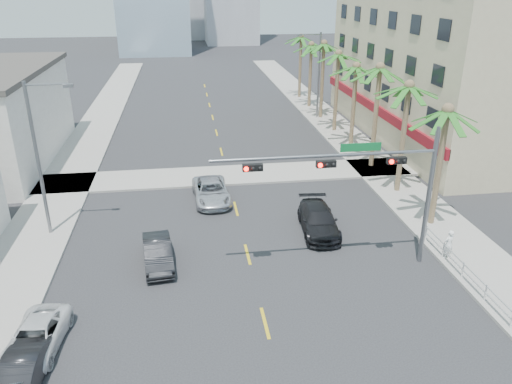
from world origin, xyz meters
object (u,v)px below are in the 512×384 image
(car_parked_mid, at_px, (20,377))
(car_lane_right, at_px, (318,220))
(traffic_signal_mast, at_px, (370,176))
(car_lane_center, at_px, (211,191))
(car_parked_far, at_px, (36,338))
(car_lane_left, at_px, (158,253))
(pedestrian, at_px, (448,244))

(car_parked_mid, distance_m, car_lane_right, 17.58)
(traffic_signal_mast, relative_size, car_parked_mid, 2.90)
(car_lane_center, xyz_separation_m, car_lane_right, (6.02, -5.41, 0.04))
(car_parked_far, height_order, car_lane_left, car_lane_left)
(car_parked_mid, distance_m, car_lane_center, 17.97)
(traffic_signal_mast, height_order, car_parked_mid, traffic_signal_mast)
(pedestrian, bearing_deg, car_parked_far, -6.42)
(car_lane_center, bearing_deg, car_parked_far, -122.63)
(car_lane_center, relative_size, pedestrian, 3.05)
(car_parked_mid, bearing_deg, pedestrian, 20.47)
(car_parked_mid, xyz_separation_m, car_lane_right, (13.92, 10.73, 0.10))
(car_parked_far, xyz_separation_m, car_lane_left, (4.62, 6.01, 0.09))
(car_lane_right, height_order, pedestrian, pedestrian)
(car_lane_left, distance_m, car_lane_center, 8.54)
(traffic_signal_mast, xyz_separation_m, pedestrian, (4.67, -0.07, -4.10))
(car_lane_left, distance_m, car_lane_right, 9.62)
(car_lane_left, height_order, car_lane_right, car_lane_right)
(car_lane_right, relative_size, pedestrian, 3.08)
(car_lane_right, bearing_deg, car_lane_center, 142.80)
(car_parked_mid, bearing_deg, car_parked_far, 92.41)
(car_lane_left, bearing_deg, car_lane_right, 9.07)
(car_parked_far, distance_m, car_lane_left, 7.58)
(car_parked_mid, distance_m, car_parked_far, 2.24)
(traffic_signal_mast, xyz_separation_m, car_lane_center, (-7.28, 9.59, -4.37))
(traffic_signal_mast, xyz_separation_m, car_lane_right, (-1.26, 4.17, -4.33))
(pedestrian, bearing_deg, car_lane_left, -25.10)
(car_lane_left, distance_m, pedestrian, 15.34)
(car_parked_mid, bearing_deg, car_lane_left, 63.14)
(car_lane_center, distance_m, pedestrian, 15.38)
(car_lane_left, relative_size, car_lane_center, 0.82)
(traffic_signal_mast, bearing_deg, car_parked_far, -164.14)
(car_parked_mid, bearing_deg, car_lane_center, 66.32)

